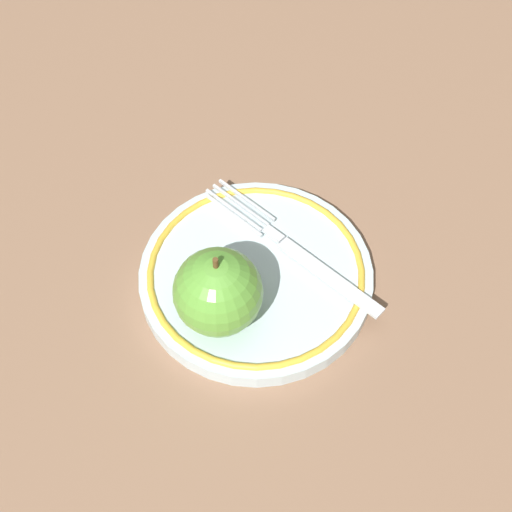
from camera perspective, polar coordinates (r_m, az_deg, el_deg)
The scene contains 4 objects.
ground_plane at distance 0.61m, azimuth -1.84°, elevation -2.74°, with size 2.00×2.00×0.00m, color #8A654B.
plate at distance 0.61m, azimuth -0.00°, elevation -1.55°, with size 0.20×0.20×0.02m.
apple_red_whole at distance 0.55m, azimuth -3.06°, elevation -2.89°, with size 0.07×0.07×0.08m.
fork at distance 0.61m, azimuth 3.15°, elevation 0.51°, with size 0.15×0.16×0.00m.
Camera 1 is at (-0.33, -0.02, 0.52)m, focal length 50.00 mm.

